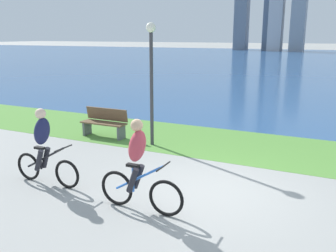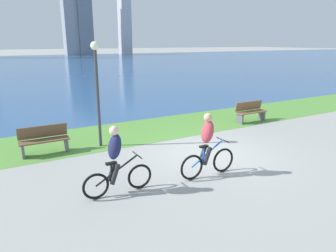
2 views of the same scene
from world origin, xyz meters
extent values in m
plane|color=#9E9E99|center=(0.00, 0.00, 0.00)|extent=(300.00, 300.00, 0.00)
cube|color=#59933D|center=(0.00, 3.47, 0.00)|extent=(120.00, 3.28, 0.01)
cube|color=#2D568C|center=(0.00, 43.36, 0.00)|extent=(300.00, 76.51, 0.00)
torus|color=black|center=(-0.45, -1.32, 0.34)|extent=(0.68, 0.06, 0.68)
torus|color=black|center=(-1.47, -1.32, 0.34)|extent=(0.68, 0.06, 0.68)
cylinder|color=blue|center=(-0.99, -1.32, 0.63)|extent=(1.00, 0.04, 0.63)
cylinder|color=blue|center=(-1.11, -1.32, 0.58)|extent=(0.04, 0.04, 0.49)
cube|color=black|center=(-1.11, -1.32, 0.85)|extent=(0.24, 0.10, 0.05)
cylinder|color=black|center=(-0.50, -1.32, 0.93)|extent=(0.03, 0.52, 0.03)
ellipsoid|color=#BF3F4C|center=(-1.01, -1.32, 1.23)|extent=(0.40, 0.36, 0.65)
sphere|color=#D8AD84|center=(-1.01, -1.32, 1.61)|extent=(0.22, 0.22, 0.22)
cylinder|color=#26262D|center=(-1.06, -1.22, 0.61)|extent=(0.27, 0.11, 0.49)
cylinder|color=#26262D|center=(-1.06, -1.42, 0.61)|extent=(0.27, 0.11, 0.49)
torus|color=black|center=(-2.85, -1.11, 0.31)|extent=(0.62, 0.06, 0.62)
torus|color=black|center=(-3.93, -1.11, 0.31)|extent=(0.62, 0.06, 0.62)
cylinder|color=black|center=(-3.41, -1.11, 0.59)|extent=(1.05, 0.04, 0.60)
cylinder|color=black|center=(-3.55, -1.11, 0.54)|extent=(0.04, 0.04, 0.46)
cube|color=black|center=(-3.55, -1.11, 0.79)|extent=(0.24, 0.10, 0.05)
cylinder|color=black|center=(-2.90, -1.11, 0.87)|extent=(0.03, 0.52, 0.03)
ellipsoid|color=#1E234C|center=(-3.44, -1.11, 1.17)|extent=(0.40, 0.36, 0.65)
sphere|color=beige|center=(-3.44, -1.11, 1.55)|extent=(0.22, 0.22, 0.22)
cylinder|color=#26262D|center=(-3.50, -1.01, 0.55)|extent=(0.27, 0.11, 0.49)
cylinder|color=#26262D|center=(-3.50, -1.21, 0.55)|extent=(0.27, 0.11, 0.49)
cube|color=brown|center=(4.14, 2.35, 0.45)|extent=(1.50, 0.45, 0.04)
cube|color=brown|center=(4.14, 2.55, 0.70)|extent=(1.50, 0.11, 0.40)
cube|color=#595960|center=(4.79, 2.35, 0.23)|extent=(0.08, 0.37, 0.45)
cube|color=#595960|center=(3.49, 2.35, 0.23)|extent=(0.08, 0.37, 0.45)
cube|color=brown|center=(-4.48, 2.53, 0.45)|extent=(1.50, 0.45, 0.04)
cube|color=brown|center=(-4.48, 2.72, 0.70)|extent=(1.50, 0.11, 0.40)
cube|color=#595960|center=(-3.83, 2.53, 0.23)|extent=(0.08, 0.37, 0.45)
cube|color=#595960|center=(-5.13, 2.53, 0.23)|extent=(0.08, 0.37, 0.45)
cylinder|color=#38383D|center=(-2.71, 2.43, 1.62)|extent=(0.10, 0.10, 3.23)
sphere|color=white|center=(-2.71, 2.43, 3.33)|extent=(0.28, 0.28, 0.28)
cube|color=#8C939E|center=(13.64, 76.84, 7.99)|extent=(4.27, 3.99, 15.97)
cube|color=slate|center=(16.57, 75.78, 8.83)|extent=(3.65, 3.30, 17.65)
cube|color=#B7B7BC|center=(27.24, 74.83, 7.13)|extent=(2.71, 3.34, 14.27)
camera|label=1|loc=(2.13, -6.67, 3.13)|focal=39.05mm
camera|label=2|loc=(-5.63, -7.45, 3.47)|focal=33.03mm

